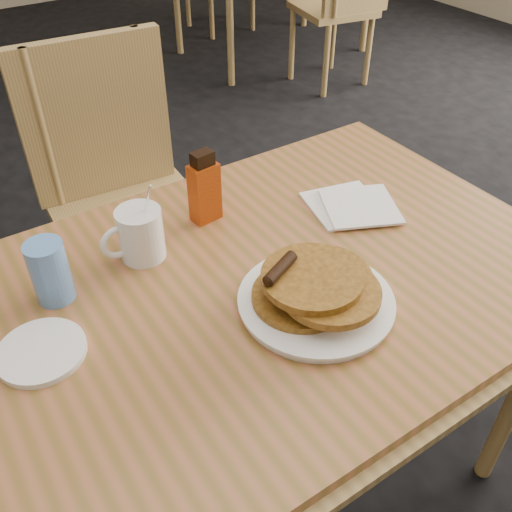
{
  "coord_description": "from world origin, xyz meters",
  "views": [
    {
      "loc": [
        -0.47,
        -0.65,
        1.49
      ],
      "look_at": [
        -0.01,
        0.03,
        0.82
      ],
      "focal_mm": 40.0,
      "sensor_mm": 36.0,
      "label": 1
    }
  ],
  "objects_px": {
    "chair_main_far": "(118,178)",
    "pancake_plate": "(316,293)",
    "main_table": "(262,292)",
    "syrup_bottle": "(204,189)",
    "coffee_mug": "(139,234)",
    "blue_tumbler": "(50,272)"
  },
  "relations": [
    {
      "from": "chair_main_far",
      "to": "pancake_plate",
      "type": "bearing_deg",
      "value": -83.42
    },
    {
      "from": "chair_main_far",
      "to": "pancake_plate",
      "type": "distance_m",
      "value": 0.92
    },
    {
      "from": "chair_main_far",
      "to": "coffee_mug",
      "type": "height_order",
      "value": "chair_main_far"
    },
    {
      "from": "main_table",
      "to": "pancake_plate",
      "type": "distance_m",
      "value": 0.14
    },
    {
      "from": "main_table",
      "to": "blue_tumbler",
      "type": "height_order",
      "value": "blue_tumbler"
    },
    {
      "from": "syrup_bottle",
      "to": "main_table",
      "type": "bearing_deg",
      "value": -98.17
    },
    {
      "from": "main_table",
      "to": "chair_main_far",
      "type": "height_order",
      "value": "chair_main_far"
    },
    {
      "from": "coffee_mug",
      "to": "syrup_bottle",
      "type": "bearing_deg",
      "value": 13.35
    },
    {
      "from": "main_table",
      "to": "chair_main_far",
      "type": "xyz_separation_m",
      "value": [
        0.0,
        0.78,
        -0.13
      ]
    },
    {
      "from": "main_table",
      "to": "blue_tumbler",
      "type": "xyz_separation_m",
      "value": [
        -0.35,
        0.17,
        0.1
      ]
    },
    {
      "from": "pancake_plate",
      "to": "coffee_mug",
      "type": "distance_m",
      "value": 0.37
    },
    {
      "from": "pancake_plate",
      "to": "syrup_bottle",
      "type": "distance_m",
      "value": 0.36
    },
    {
      "from": "pancake_plate",
      "to": "coffee_mug",
      "type": "xyz_separation_m",
      "value": [
        -0.2,
        0.31,
        0.03
      ]
    },
    {
      "from": "main_table",
      "to": "pancake_plate",
      "type": "xyz_separation_m",
      "value": [
        0.04,
        -0.12,
        0.07
      ]
    },
    {
      "from": "main_table",
      "to": "syrup_bottle",
      "type": "height_order",
      "value": "syrup_bottle"
    },
    {
      "from": "blue_tumbler",
      "to": "main_table",
      "type": "bearing_deg",
      "value": -25.66
    },
    {
      "from": "chair_main_far",
      "to": "pancake_plate",
      "type": "relative_size",
      "value": 3.38
    },
    {
      "from": "main_table",
      "to": "syrup_bottle",
      "type": "bearing_deg",
      "value": 87.88
    },
    {
      "from": "coffee_mug",
      "to": "blue_tumbler",
      "type": "relative_size",
      "value": 1.38
    },
    {
      "from": "coffee_mug",
      "to": "syrup_bottle",
      "type": "height_order",
      "value": "coffee_mug"
    },
    {
      "from": "chair_main_far",
      "to": "coffee_mug",
      "type": "distance_m",
      "value": 0.65
    },
    {
      "from": "main_table",
      "to": "syrup_bottle",
      "type": "xyz_separation_m",
      "value": [
        0.01,
        0.23,
        0.12
      ]
    }
  ]
}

